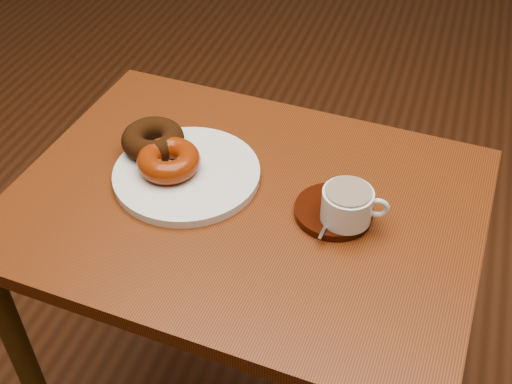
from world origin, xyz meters
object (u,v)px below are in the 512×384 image
(cafe_table, at_px, (246,246))
(coffee_cup, at_px, (348,205))
(saucer, at_px, (333,211))
(donut_plate, at_px, (187,174))

(cafe_table, height_order, coffee_cup, coffee_cup)
(saucer, bearing_deg, coffee_cup, -33.14)
(cafe_table, distance_m, coffee_cup, 0.24)
(cafe_table, bearing_deg, saucer, 6.40)
(cafe_table, relative_size, coffee_cup, 7.55)
(cafe_table, xyz_separation_m, donut_plate, (-0.12, 0.02, 0.13))
(donut_plate, bearing_deg, saucer, -2.51)
(cafe_table, xyz_separation_m, saucer, (0.15, 0.01, 0.13))
(cafe_table, relative_size, donut_plate, 3.17)
(donut_plate, relative_size, coffee_cup, 2.38)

